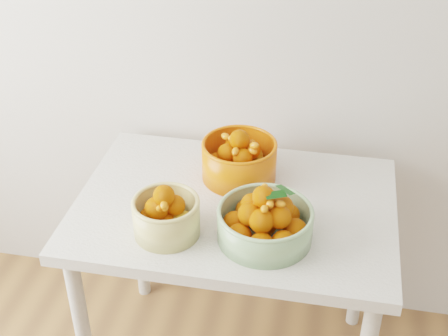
{
  "coord_description": "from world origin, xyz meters",
  "views": [
    {
      "loc": [
        0.05,
        0.05,
        1.93
      ],
      "look_at": [
        -0.25,
        1.54,
        0.92
      ],
      "focal_mm": 50.0,
      "sensor_mm": 36.0,
      "label": 1
    }
  ],
  "objects_px": {
    "table": "(235,227)",
    "bowl_green": "(265,221)",
    "bowl_cream": "(166,216)",
    "bowl_orange": "(239,160)"
  },
  "relations": [
    {
      "from": "table",
      "to": "bowl_green",
      "type": "bearing_deg",
      "value": -53.32
    },
    {
      "from": "table",
      "to": "bowl_green",
      "type": "xyz_separation_m",
      "value": [
        0.11,
        -0.15,
        0.16
      ]
    },
    {
      "from": "bowl_cream",
      "to": "bowl_orange",
      "type": "xyz_separation_m",
      "value": [
        0.16,
        0.33,
        0.01
      ]
    },
    {
      "from": "table",
      "to": "bowl_orange",
      "type": "relative_size",
      "value": 3.65
    },
    {
      "from": "bowl_cream",
      "to": "bowl_green",
      "type": "distance_m",
      "value": 0.29
    },
    {
      "from": "table",
      "to": "bowl_orange",
      "type": "xyz_separation_m",
      "value": [
        -0.01,
        0.14,
        0.17
      ]
    },
    {
      "from": "bowl_orange",
      "to": "bowl_cream",
      "type": "bearing_deg",
      "value": -115.8
    },
    {
      "from": "table",
      "to": "bowl_green",
      "type": "height_order",
      "value": "bowl_green"
    },
    {
      "from": "bowl_cream",
      "to": "bowl_orange",
      "type": "height_order",
      "value": "bowl_orange"
    },
    {
      "from": "table",
      "to": "bowl_green",
      "type": "distance_m",
      "value": 0.25
    }
  ]
}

